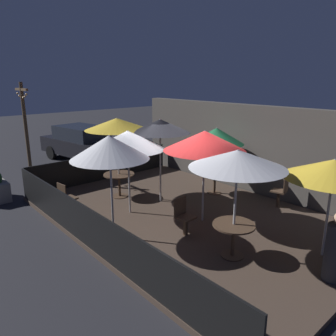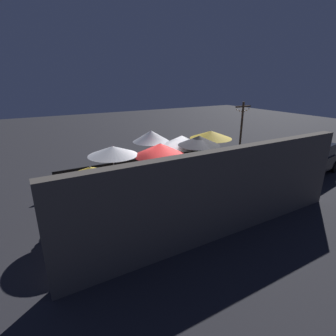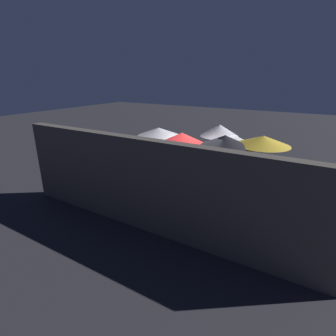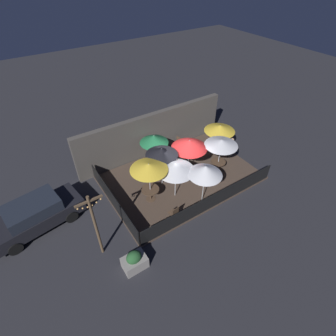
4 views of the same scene
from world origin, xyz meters
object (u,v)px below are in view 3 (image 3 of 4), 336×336
patio_umbrella_3 (219,130)px  patio_chair_1 (129,192)px  patio_umbrella_0 (263,141)px  dining_table_2 (186,199)px  patio_chair_2 (186,170)px  patio_umbrella_4 (182,139)px  patio_umbrella_6 (225,141)px  patio_umbrella_7 (232,140)px  patron_0 (120,161)px  patio_umbrella_5 (117,139)px  patio_umbrella_2 (187,162)px  patio_umbrella_1 (159,132)px  dining_table_1 (159,164)px  patio_chair_0 (262,171)px  planter_box (334,179)px  dining_table_0 (258,184)px

patio_umbrella_3 → patio_chair_1: bearing=70.9°
patio_umbrella_0 → dining_table_2: size_ratio=3.09×
patio_umbrella_3 → patio_chair_2: size_ratio=2.66×
patio_umbrella_3 → patio_umbrella_4: bearing=72.3°
patio_umbrella_3 → patio_chair_1: size_ratio=2.55×
patio_umbrella_6 → dining_table_2: 2.56m
patio_umbrella_7 → patron_0: 5.41m
patio_umbrella_3 → patio_umbrella_5: 4.64m
patio_umbrella_6 → patron_0: size_ratio=1.86×
patio_umbrella_2 → patio_umbrella_0: bearing=-125.4°
patio_umbrella_1 → patron_0: (1.76, 0.75, -1.51)m
patio_umbrella_1 → patio_umbrella_7: 3.36m
patio_chair_1 → dining_table_2: bearing=0.0°
patio_umbrella_3 → dining_table_1: bearing=31.3°
patio_umbrella_5 → patio_umbrella_4: bearing=-167.6°
dining_table_2 → patio_chair_1: (2.08, 0.49, -0.05)m
patio_umbrella_4 → patron_0: size_ratio=1.78×
patio_umbrella_4 → patio_umbrella_5: 2.96m
patio_umbrella_2 → dining_table_1: size_ratio=2.43×
patio_chair_0 → patio_chair_2: patio_chair_2 is taller
planter_box → dining_table_1: bearing=21.3°
patio_chair_0 → patron_0: (6.13, 2.43, 0.11)m
patio_umbrella_3 → patio_chair_0: 2.63m
patron_0 → patio_chair_2: bearing=137.2°
patio_umbrella_3 → patron_0: size_ratio=1.82×
patio_chair_0 → patio_chair_2: 3.37m
patio_umbrella_2 → dining_table_1: patio_umbrella_2 is taller
patio_umbrella_4 → patio_chair_0: patio_umbrella_4 is taller
patio_chair_1 → patio_umbrella_7: bearing=40.3°
patio_umbrella_4 → patio_umbrella_6: size_ratio=0.96×
patio_umbrella_5 → dining_table_1: (-1.24, -1.47, -1.32)m
patio_chair_0 → patron_0: bearing=-76.1°
patio_umbrella_5 → planter_box: 9.58m
patio_umbrella_7 → patio_chair_1: bearing=53.4°
patio_umbrella_0 → dining_table_1: 4.94m
patio_umbrella_4 → dining_table_2: size_ratio=2.97×
patio_umbrella_0 → patio_umbrella_7: (1.28, -0.49, -0.25)m
patio_umbrella_6 → dining_table_1: 3.95m
patio_umbrella_4 → dining_table_0: bearing=-168.0°
dining_table_1 → patron_0: 1.91m
planter_box → patio_chair_1: bearing=43.0°
patio_umbrella_2 → dining_table_1: bearing=-43.4°
patio_umbrella_2 → patio_umbrella_4: (1.21, -1.86, 0.25)m
patio_umbrella_3 → dining_table_0: bearing=144.0°
patio_umbrella_6 → patio_chair_0: patio_umbrella_6 is taller
patron_0 → planter_box: size_ratio=1.30×
patio_umbrella_6 → dining_table_2: (0.59, 1.80, -1.72)m
patio_umbrella_0 → planter_box: 4.42m
patio_chair_2 → patron_0: 3.27m
patio_umbrella_7 → dining_table_1: size_ratio=2.61×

